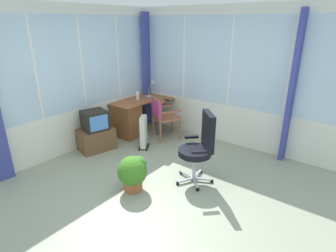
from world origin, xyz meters
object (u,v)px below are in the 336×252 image
Objects in this scene: desk_lamp at (153,86)px; potted_plant at (133,172)px; tv_on_stand at (96,133)px; space_heater at (144,132)px; office_chair at (201,144)px; tv_remote at (167,100)px; wooden_armchair at (161,113)px; spray_bottle at (138,95)px; desk at (128,118)px.

potted_plant is (-2.19, -1.49, -0.66)m from desk_lamp.
tv_on_stand is 0.91m from space_heater.
space_heater is (0.38, 1.50, -0.30)m from office_chair.
tv_on_stand is at bearing 70.01° from potted_plant.
office_chair reaches higher than tv_remote.
spray_bottle is at bearing 89.27° from wooden_armchair.
wooden_armchair is at bearing 1.66° from space_heater.
tv_on_stand is at bearing 179.96° from desk.
wooden_armchair is 1.35× the size of space_heater.
tv_remote is at bearing -56.93° from spray_bottle.
potted_plant is (-0.56, -1.53, -0.05)m from tv_on_stand.
office_chair reaches higher than potted_plant.
wooden_armchair is at bearing -90.73° from spray_bottle.
tv_remote is 0.65m from spray_bottle.
spray_bottle reaches higher than tv_on_stand.
desk is at bearing 73.91° from office_chair.
desk_lamp is 1.74m from tv_on_stand.
spray_bottle is at bearing 66.43° from office_chair.
desk is at bearing 116.60° from wooden_armchair.
space_heater is at bearing -110.10° from desk.
desk is 0.87m from tv_on_stand.
potted_plant is at bearing -140.07° from tv_remote.
wooden_armchair is at bearing -28.42° from tv_on_stand.
spray_bottle is 0.25× the size of wooden_armchair.
office_chair is (-0.62, -2.16, 0.23)m from desk.
desk reaches higher than potted_plant.
wooden_armchair is at bearing -126.50° from desk_lamp.
spray_bottle is (0.33, 0.02, 0.44)m from desk.
desk is at bearing 47.07° from potted_plant.
desk reaches higher than space_heater.
tv_remote is 0.17× the size of wooden_armchair.
tv_on_stand reaches higher than desk.
potted_plant is at bearing -143.62° from space_heater.
spray_bottle is at bearing 41.53° from potted_plant.
desk is 0.70m from space_heater.
wooden_armchair is (-0.36, -0.12, -0.18)m from tv_remote.
tv_on_stand is at bearing 133.49° from space_heater.
office_chair reaches higher than spray_bottle.
potted_plant is (-1.75, -1.55, -0.53)m from spray_bottle.
potted_plant is at bearing -138.47° from spray_bottle.
wooden_armchair is 1.79m from office_chair.
office_chair is 1.71× the size of space_heater.
desk_lamp is 1.68× the size of spray_bottle.
desk_lamp is 0.57× the size of space_heater.
spray_bottle reaches higher than desk.
tv_on_stand is at bearing 96.38° from office_chair.
desk is 1.14× the size of office_chair.
tv_remote is 0.29× the size of potted_plant.
wooden_armchair is 1.97m from potted_plant.
space_heater is at bearing 75.71° from office_chair.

